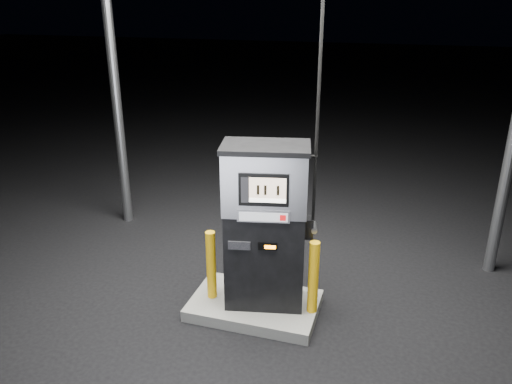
# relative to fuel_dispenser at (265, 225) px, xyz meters

# --- Properties ---
(ground) EXTENTS (80.00, 80.00, 0.00)m
(ground) POSITION_rel_fuel_dispenser_xyz_m (-0.13, -0.04, -1.21)
(ground) COLOR black
(ground) RESTS_ON ground
(pump_island) EXTENTS (1.60, 1.00, 0.15)m
(pump_island) POSITION_rel_fuel_dispenser_xyz_m (-0.13, -0.04, -1.13)
(pump_island) COLOR slate
(pump_island) RESTS_ON ground
(fuel_dispenser) EXTENTS (1.18, 0.81, 4.26)m
(fuel_dispenser) POSITION_rel_fuel_dispenser_xyz_m (0.00, 0.00, 0.00)
(fuel_dispenser) COLOR black
(fuel_dispenser) RESTS_ON pump_island
(bollard_left) EXTENTS (0.13, 0.13, 0.92)m
(bollard_left) POSITION_rel_fuel_dispenser_xyz_m (-0.68, -0.11, -0.60)
(bollard_left) COLOR #FFB80E
(bollard_left) RESTS_ON pump_island
(bollard_right) EXTENTS (0.14, 0.14, 0.94)m
(bollard_right) POSITION_rel_fuel_dispenser_xyz_m (0.61, -0.05, -0.58)
(bollard_right) COLOR #FFB80E
(bollard_right) RESTS_ON pump_island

